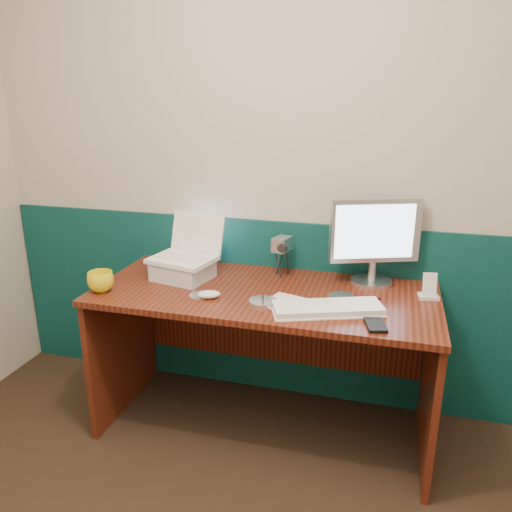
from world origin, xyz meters
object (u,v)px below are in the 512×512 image
(laptop, at_px, (181,237))
(mug, at_px, (101,282))
(desk, at_px, (264,361))
(keyboard, at_px, (328,309))
(monitor, at_px, (374,241))
(camcorder, at_px, (282,256))

(laptop, distance_m, mug, 0.43)
(desk, bearing_deg, laptop, 173.28)
(desk, relative_size, keyboard, 3.47)
(monitor, relative_size, keyboard, 0.93)
(keyboard, bearing_deg, mug, 162.02)
(desk, xyz_separation_m, monitor, (0.48, 0.24, 0.59))
(desk, height_order, laptop, laptop)
(desk, relative_size, laptop, 5.31)
(mug, bearing_deg, monitor, 20.17)
(desk, relative_size, monitor, 3.72)
(desk, relative_size, camcorder, 7.62)
(desk, xyz_separation_m, keyboard, (0.32, -0.16, 0.39))
(desk, relative_size, mug, 13.15)
(desk, distance_m, monitor, 0.80)
(monitor, distance_m, mug, 1.31)
(laptop, distance_m, monitor, 0.94)
(desk, distance_m, laptop, 0.74)
(laptop, relative_size, monitor, 0.70)
(monitor, bearing_deg, desk, -173.88)
(keyboard, bearing_deg, laptop, 143.88)
(laptop, height_order, mug, laptop)
(monitor, relative_size, camcorder, 2.05)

